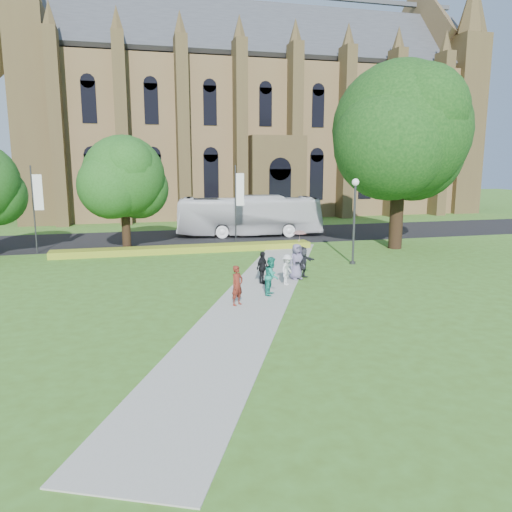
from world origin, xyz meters
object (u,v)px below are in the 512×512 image
object	(u,v)px
large_tree	(401,131)
tour_coach	(249,216)
streetlamp	(354,211)
pedestrian_0	(237,285)

from	to	relation	value
large_tree	tour_coach	size ratio (longest dim) A/B	1.08
streetlamp	pedestrian_0	world-z (taller)	streetlamp
tour_coach	pedestrian_0	bearing A→B (deg)	172.49
large_tree	tour_coach	xyz separation A→B (m)	(-8.86, 8.71, -6.64)
tour_coach	pedestrian_0	size ratio (longest dim) A/B	6.97
streetlamp	tour_coach	size ratio (longest dim) A/B	0.43
streetlamp	large_tree	bearing A→B (deg)	39.29
pedestrian_0	large_tree	bearing A→B (deg)	3.96
streetlamp	tour_coach	xyz separation A→B (m)	(-3.36, 13.21, -1.57)
streetlamp	large_tree	xyz separation A→B (m)	(5.50, 4.50, 5.07)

